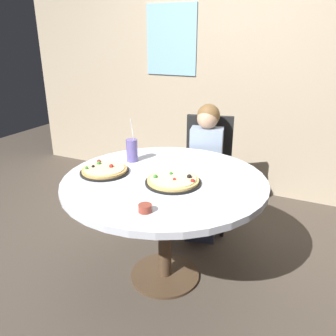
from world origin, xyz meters
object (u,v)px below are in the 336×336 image
(dining_table, at_px, (165,191))
(pizza_veggie, at_px, (173,181))
(chair_wooden, at_px, (207,165))
(diner_child, at_px, (204,178))
(pizza_cheese, at_px, (104,170))
(sauce_bowl, at_px, (145,208))
(soda_cup, at_px, (132,150))

(dining_table, relative_size, pizza_veggie, 3.76)
(chair_wooden, distance_m, diner_child, 0.19)
(chair_wooden, bearing_deg, pizza_cheese, -110.97)
(dining_table, height_order, sauce_bowl, sauce_bowl)
(diner_child, bearing_deg, pizza_cheese, -117.32)
(diner_child, relative_size, sauce_bowl, 15.46)
(pizza_cheese, bearing_deg, sauce_bowl, -35.02)
(chair_wooden, relative_size, pizza_cheese, 2.98)
(chair_wooden, relative_size, pizza_veggie, 2.79)
(diner_child, bearing_deg, soda_cup, -124.52)
(chair_wooden, xyz_separation_m, sauce_bowl, (0.13, -1.32, 0.24))
(chair_wooden, xyz_separation_m, soda_cup, (-0.32, -0.71, 0.30))
(sauce_bowl, bearing_deg, diner_child, 94.45)
(dining_table, height_order, diner_child, diner_child)
(chair_wooden, height_order, pizza_cheese, chair_wooden)
(dining_table, distance_m, pizza_veggie, 0.14)
(pizza_veggie, height_order, soda_cup, soda_cup)
(diner_child, distance_m, pizza_cheese, 0.94)
(chair_wooden, bearing_deg, pizza_veggie, -83.70)
(sauce_bowl, bearing_deg, chair_wooden, 95.48)
(dining_table, xyz_separation_m, chair_wooden, (-0.02, 0.89, -0.13))
(diner_child, bearing_deg, dining_table, -91.38)
(dining_table, bearing_deg, pizza_veggie, -31.17)
(pizza_cheese, relative_size, sauce_bowl, 4.56)
(diner_child, relative_size, pizza_cheese, 3.39)
(dining_table, relative_size, chair_wooden, 1.35)
(pizza_veggie, bearing_deg, diner_child, 94.94)
(pizza_cheese, bearing_deg, chair_wooden, 69.03)
(pizza_veggie, xyz_separation_m, pizza_cheese, (-0.48, -0.04, 0.00))
(pizza_cheese, bearing_deg, diner_child, 62.68)
(dining_table, relative_size, pizza_cheese, 4.02)
(diner_child, height_order, sauce_bowl, diner_child)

